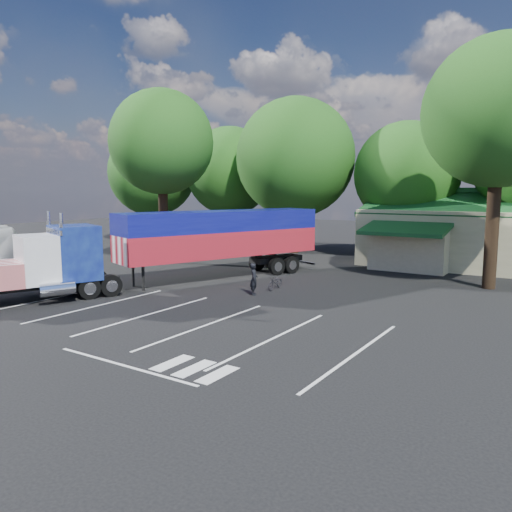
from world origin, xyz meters
The scene contains 11 objects.
ground centered at (0.00, 0.00, 0.00)m, with size 120.00×120.00×0.00m, color black.
tree_row_a centered at (-22.00, 16.50, 7.16)m, with size 9.00×9.00×11.68m.
tree_row_b centered at (-13.00, 17.80, 7.13)m, with size 8.40×8.40×11.35m.
tree_row_c centered at (-5.00, 16.20, 8.04)m, with size 10.00×10.00×13.05m.
tree_row_d centered at (4.00, 17.50, 6.58)m, with size 8.00×8.00×10.60m.
tree_near_left centered at (-10.50, 6.00, 8.81)m, with size 7.60×7.60×12.65m.
tree_near_right centered at (11.50, 8.50, 9.46)m, with size 8.00×8.00×13.50m.
semi_truck centered at (-3.68, 0.35, 2.45)m, with size 9.66×20.27×4.34m.
woman centered at (1.60, -0.06, 0.83)m, with size 0.61×0.40×1.66m, color black.
bicycle centered at (1.80, 1.76, 0.40)m, with size 0.53×1.53×0.80m, color black.
silver_sedan centered at (5.00, 14.00, 0.63)m, with size 1.32×3.80×1.25m, color #989B9F.
Camera 1 is at (15.63, -21.20, 5.46)m, focal length 35.00 mm.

